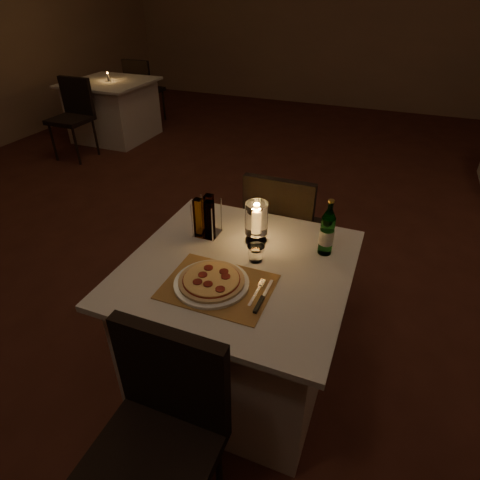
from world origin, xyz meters
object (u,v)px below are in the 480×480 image
at_px(pizza, 211,280).
at_px(neighbor_table_left, 114,110).
at_px(main_table, 239,322).
at_px(chair_far, 281,225).
at_px(tumbler, 256,253).
at_px(water_bottle, 327,232).
at_px(plate, 212,283).
at_px(hurricane_candle, 256,220).
at_px(chair_near, 161,424).

relative_size(pizza, neighbor_table_left, 0.28).
distance_m(main_table, chair_far, 0.74).
xyz_separation_m(tumbler, water_bottle, (0.28, 0.18, 0.07)).
height_order(chair_far, water_bottle, water_bottle).
xyz_separation_m(plate, hurricane_candle, (0.06, 0.39, 0.11)).
bearing_deg(water_bottle, pizza, -133.35).
relative_size(plate, hurricane_candle, 1.50).
bearing_deg(pizza, chair_far, 86.80).
bearing_deg(neighbor_table_left, hurricane_candle, -43.15).
height_order(chair_near, plate, chair_near).
xyz_separation_m(tumbler, hurricane_candle, (-0.05, 0.15, 0.08)).
bearing_deg(tumbler, main_table, -137.76).
bearing_deg(main_table, tumbler, 42.24).
relative_size(tumbler, water_bottle, 0.28).
xyz_separation_m(main_table, neighbor_table_left, (-3.01, 3.04, 0.00)).
bearing_deg(plate, chair_near, -84.65).
relative_size(hurricane_candle, neighbor_table_left, 0.21).
bearing_deg(main_table, hurricane_candle, 87.43).
height_order(plate, pizza, pizza).
distance_m(main_table, plate, 0.42).
xyz_separation_m(chair_far, neighbor_table_left, (-3.01, 2.33, -0.18)).
bearing_deg(plate, tumbler, 64.52).
bearing_deg(chair_far, tumbler, -84.52).
distance_m(chair_far, hurricane_candle, 0.60).
xyz_separation_m(water_bottle, neighbor_table_left, (-3.36, 2.80, -0.48)).
relative_size(pizza, water_bottle, 1.00).
xyz_separation_m(chair_near, neighbor_table_left, (-3.01, 3.76, -0.18)).
distance_m(main_table, hurricane_candle, 0.53).
bearing_deg(pizza, neighbor_table_left, 132.60).
bearing_deg(water_bottle, neighbor_table_left, 140.13).
bearing_deg(tumbler, neighbor_table_left, 135.86).
bearing_deg(water_bottle, chair_near, -109.89).
bearing_deg(chair_near, plate, 95.35).
height_order(pizza, water_bottle, water_bottle).
bearing_deg(pizza, tumbler, 64.53).
relative_size(chair_near, neighbor_table_left, 0.90).
bearing_deg(plate, hurricane_candle, 81.32).
bearing_deg(plate, water_bottle, 46.65).
distance_m(tumbler, water_bottle, 0.34).
height_order(chair_far, plate, chair_far).
xyz_separation_m(main_table, water_bottle, (0.34, 0.24, 0.48)).
height_order(chair_far, tumbler, chair_far).
bearing_deg(plate, main_table, 74.48).
relative_size(main_table, water_bottle, 3.57).
relative_size(chair_far, hurricane_candle, 4.23).
height_order(main_table, water_bottle, water_bottle).
bearing_deg(water_bottle, chair_far, 125.88).
distance_m(chair_far, plate, 0.92).
xyz_separation_m(chair_near, chair_far, (-0.00, 1.43, 0.00)).
bearing_deg(pizza, main_table, 74.49).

